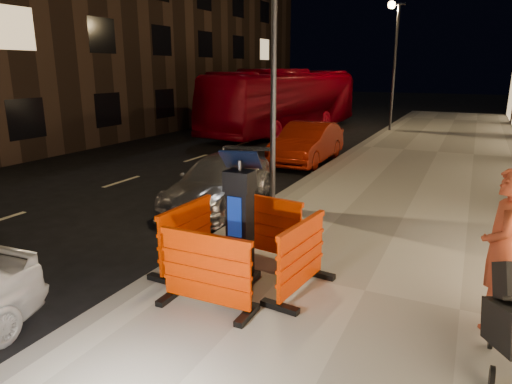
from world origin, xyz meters
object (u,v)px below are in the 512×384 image
at_px(barrier_front, 206,272).
at_px(car_silver, 220,206).
at_px(barrier_bldgside, 301,258).
at_px(car_red, 307,163).
at_px(man, 502,249).
at_px(parking_kiosk, 240,220).
at_px(bus_doubledecker, 285,132).
at_px(barrier_kerbside, 186,237).
at_px(barrier_back, 267,227).

distance_m(barrier_front, car_silver, 5.12).
distance_m(barrier_bldgside, car_red, 9.96).
xyz_separation_m(car_red, man, (5.63, -9.18, 1.14)).
bearing_deg(parking_kiosk, man, 8.47).
bearing_deg(man, parking_kiosk, -84.17).
relative_size(barrier_front, bus_doubledecker, 0.12).
xyz_separation_m(barrier_kerbside, man, (4.32, 0.22, 0.47)).
height_order(barrier_front, bus_doubledecker, bus_doubledecker).
relative_size(barrier_front, car_red, 0.32).
bearing_deg(car_silver, bus_doubledecker, 99.48).
bearing_deg(car_red, barrier_kerbside, -82.45).
xyz_separation_m(parking_kiosk, barrier_front, (0.00, -0.95, -0.41)).
bearing_deg(barrier_bldgside, man, -78.04).
relative_size(parking_kiosk, barrier_kerbside, 1.40).
xyz_separation_m(barrier_front, man, (3.37, 1.17, 0.47)).
distance_m(car_silver, car_red, 5.88).
bearing_deg(barrier_front, barrier_back, 89.65).
bearing_deg(bus_doubledecker, barrier_back, -60.91).
distance_m(barrier_bldgside, man, 2.48).
xyz_separation_m(parking_kiosk, barrier_back, (0.00, 0.95, -0.41)).
xyz_separation_m(barrier_front, barrier_bldgside, (0.95, 0.95, 0.00)).
bearing_deg(barrier_bldgside, barrier_front, 141.65).
xyz_separation_m(barrier_front, bus_doubledecker, (-5.92, 17.33, -0.67)).
relative_size(barrier_kerbside, barrier_bldgside, 1.00).
distance_m(barrier_front, barrier_kerbside, 1.34).
bearing_deg(barrier_bldgside, parking_kiosk, 96.65).
bearing_deg(car_silver, barrier_back, -53.27).
bearing_deg(barrier_bldgside, car_red, 25.48).
bearing_deg(bus_doubledecker, parking_kiosk, -62.03).
distance_m(parking_kiosk, barrier_kerbside, 1.04).
height_order(barrier_kerbside, man, man).
relative_size(barrier_back, bus_doubledecker, 0.12).
xyz_separation_m(parking_kiosk, car_red, (-2.26, 9.41, -1.08)).
distance_m(barrier_back, barrier_kerbside, 1.34).
distance_m(parking_kiosk, man, 3.38).
height_order(barrier_front, barrier_back, same).
bearing_deg(barrier_back, parking_kiosk, -82.35).
bearing_deg(car_silver, man, -35.83).
relative_size(barrier_front, car_silver, 0.33).
height_order(barrier_back, man, man).
height_order(barrier_back, bus_doubledecker, bus_doubledecker).
bearing_deg(man, barrier_bldgside, -82.68).
bearing_deg(car_silver, barrier_front, -67.97).
xyz_separation_m(barrier_front, car_silver, (-2.38, 4.48, -0.67)).
distance_m(barrier_bldgside, bus_doubledecker, 17.78).
relative_size(barrier_back, man, 0.67).
height_order(barrier_front, man, man).
bearing_deg(man, barrier_kerbside, -85.01).
bearing_deg(barrier_front, parking_kiosk, 89.65).
bearing_deg(car_red, bus_doubledecker, 117.33).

